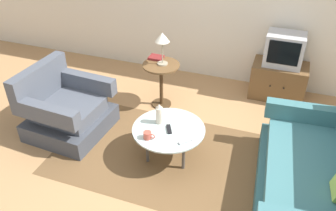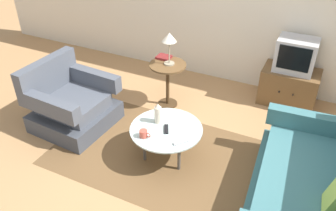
# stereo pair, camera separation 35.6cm
# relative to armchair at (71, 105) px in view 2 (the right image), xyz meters

# --- Properties ---
(ground_plane) EXTENTS (16.00, 16.00, 0.00)m
(ground_plane) POSITION_rel_armchair_xyz_m (1.50, -0.20, -0.30)
(ground_plane) COLOR #AD7F51
(area_rug) EXTENTS (2.70, 1.59, 0.00)m
(area_rug) POSITION_rel_armchair_xyz_m (1.42, -0.06, -0.29)
(area_rug) COLOR brown
(area_rug) RESTS_ON ground
(armchair) EXTENTS (0.95, 0.98, 0.86)m
(armchair) POSITION_rel_armchair_xyz_m (0.00, 0.00, 0.00)
(armchair) COLOR #3E424B
(armchair) RESTS_ON ground
(couch) EXTENTS (1.04, 1.82, 0.94)m
(couch) POSITION_rel_armchair_xyz_m (2.98, -0.19, 0.00)
(couch) COLOR #325C60
(couch) RESTS_ON ground
(coffee_table) EXTENTS (0.83, 0.83, 0.42)m
(coffee_table) POSITION_rel_armchair_xyz_m (1.42, -0.06, 0.09)
(coffee_table) COLOR #B2C6C1
(coffee_table) RESTS_ON ground
(side_table) EXTENTS (0.51, 0.51, 0.65)m
(side_table) POSITION_rel_armchair_xyz_m (0.94, 0.96, 0.17)
(side_table) COLOR brown
(side_table) RESTS_ON ground
(tv_stand) EXTENTS (0.78, 0.50, 0.52)m
(tv_stand) POSITION_rel_armchair_xyz_m (2.48, 1.77, -0.03)
(tv_stand) COLOR brown
(tv_stand) RESTS_ON ground
(television) EXTENTS (0.52, 0.39, 0.46)m
(television) POSITION_rel_armchair_xyz_m (2.48, 1.79, 0.46)
(television) COLOR #B7B7BC
(television) RESTS_ON tv_stand
(table_lamp) EXTENTS (0.19, 0.19, 0.45)m
(table_lamp) POSITION_rel_armchair_xyz_m (0.96, 0.97, 0.71)
(table_lamp) COLOR #9E937A
(table_lamp) RESTS_ON side_table
(vase) EXTENTS (0.08, 0.08, 0.25)m
(vase) POSITION_rel_armchair_xyz_m (1.28, 0.01, 0.25)
(vase) COLOR beige
(vase) RESTS_ON coffee_table
(mug) EXTENTS (0.13, 0.09, 0.08)m
(mug) POSITION_rel_armchair_xyz_m (1.26, -0.30, 0.17)
(mug) COLOR #B74C3D
(mug) RESTS_ON coffee_table
(tv_remote_dark) EXTENTS (0.11, 0.16, 0.02)m
(tv_remote_dark) POSITION_rel_armchair_xyz_m (1.43, -0.08, 0.13)
(tv_remote_dark) COLOR black
(tv_remote_dark) RESTS_ON coffee_table
(tv_remote_silver) EXTENTS (0.14, 0.16, 0.02)m
(tv_remote_silver) POSITION_rel_armchair_xyz_m (1.67, -0.22, 0.13)
(tv_remote_silver) COLOR #B2B2B7
(tv_remote_silver) RESTS_ON coffee_table
(book) EXTENTS (0.19, 0.16, 0.03)m
(book) POSITION_rel_armchair_xyz_m (0.81, 1.10, 0.37)
(book) COLOR maroon
(book) RESTS_ON side_table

